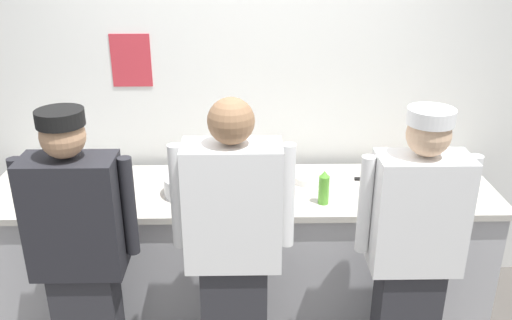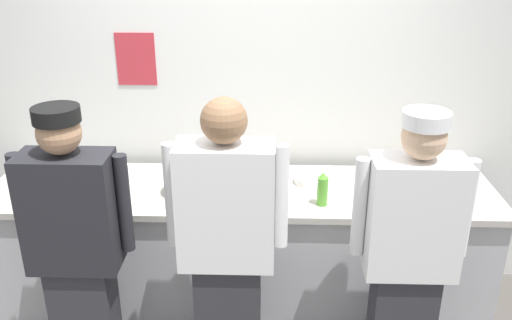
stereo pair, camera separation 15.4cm
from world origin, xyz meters
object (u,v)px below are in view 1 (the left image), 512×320
Objects in this scene: deli_cup at (120,175)px; chef_center at (233,249)px; chef_near_left at (80,254)px; ramekin_red_sauce at (236,172)px; ramekin_yellow_sauce at (276,175)px; squeeze_bottle_primary at (324,188)px; squeeze_bottle_spare at (253,174)px; mixing_bowl_steel at (190,185)px; plate_stack_front at (427,187)px; chef_far_right at (413,251)px; chefs_knife at (372,179)px; sheet_tray at (63,191)px; squeeze_bottle_secondary at (408,161)px; plate_stack_rear at (309,178)px.

chef_center is at bearing -46.95° from deli_cup.
chef_near_left is 15.59× the size of ramekin_red_sauce.
deli_cup is (-0.74, -0.10, 0.03)m from ramekin_red_sauce.
ramekin_yellow_sauce is at bearing 2.45° from deli_cup.
squeeze_bottle_primary is 0.45m from ramekin_yellow_sauce.
mixing_bowl_steel is at bearing -165.71° from squeeze_bottle_spare.
mixing_bowl_steel is (-1.45, 0.01, 0.02)m from plate_stack_front.
plate_stack_front is at bearing -14.37° from ramekin_yellow_sauce.
chef_far_right reaches higher than chefs_knife.
chef_near_left is 9.29× the size of squeeze_bottle_spare.
chef_near_left is 0.79m from chef_center.
squeeze_bottle_spare reaches higher than sheet_tray.
chefs_knife is at bearing 41.51° from squeeze_bottle_primary.
mixing_bowl_steel reaches higher than ramekin_yellow_sauce.
plate_stack_front is 2.50× the size of ramekin_yellow_sauce.
squeeze_bottle_spare is 0.86m from deli_cup.
squeeze_bottle_secondary is at bearing 24.41° from chef_near_left.
chefs_knife is at bearing 2.76° from plate_stack_rear.
plate_stack_front is 0.75× the size of mixing_bowl_steel.
plate_stack_front is 0.73m from plate_stack_rear.
chef_far_right is 8.26× the size of squeeze_bottle_secondary.
chef_center is 8.15× the size of squeeze_bottle_primary.
chefs_knife is (-0.25, -0.08, -0.09)m from squeeze_bottle_secondary.
chef_center reaches higher than chef_near_left.
ramekin_red_sauce is (-0.47, 0.11, -0.00)m from plate_stack_rear.
plate_stack_rear is 2.19× the size of ramekin_yellow_sauce.
chef_far_right is at bearing -112.27° from plate_stack_front.
chef_far_right reaches higher than deli_cup.
deli_cup is at bearing -177.55° from squeeze_bottle_secondary.
chef_center reaches higher than plate_stack_rear.
chef_far_right is at bearing -59.23° from plate_stack_rear.
chef_center is 0.72m from squeeze_bottle_primary.
ramekin_yellow_sauce is (-0.21, 0.06, -0.00)m from plate_stack_rear.
mixing_bowl_steel reaches higher than ramekin_red_sauce.
squeeze_bottle_primary reaches higher than sheet_tray.
chef_center is 0.68m from mixing_bowl_steel.
plate_stack_front is 2.20× the size of ramekin_red_sauce.
ramekin_yellow_sauce is (0.26, -0.05, 0.00)m from ramekin_red_sauce.
ramekin_yellow_sauce is at bearing 164.63° from plate_stack_rear.
squeeze_bottle_primary is (1.31, 0.48, 0.13)m from chef_near_left.
squeeze_bottle_secondary is at bearing 2.45° from deli_cup.
mixing_bowl_steel is 3.34× the size of ramekin_yellow_sauce.
plate_stack_front is 2.24m from sheet_tray.
ramekin_red_sauce is at bearing 7.39° from deli_cup.
chef_center reaches higher than squeeze_bottle_primary.
squeeze_bottle_primary is 1.18× the size of squeeze_bottle_spare.
squeeze_bottle_primary is 0.67m from ramekin_red_sauce.
chef_far_right is 1.09m from squeeze_bottle_spare.
chefs_knife is at bearing 4.58° from sheet_tray.
mixing_bowl_steel is at bearing 179.54° from plate_stack_front.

